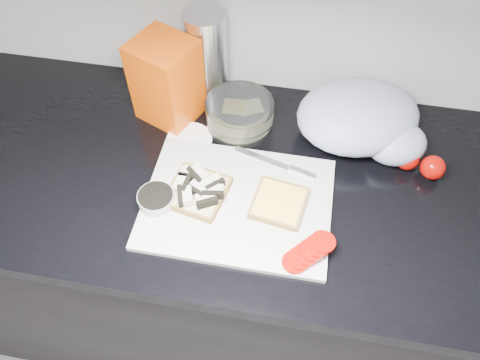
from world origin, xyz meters
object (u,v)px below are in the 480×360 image
bread_bag (167,81)px  steel_canister (207,56)px  cutting_board (238,203)px  glass_bowl (240,114)px

bread_bag → steel_canister: bearing=71.4°
cutting_board → steel_canister: 0.38m
glass_bowl → bread_bag: 0.19m
glass_bowl → steel_canister: 0.16m
glass_bowl → steel_canister: size_ratio=0.70×
glass_bowl → steel_canister: steel_canister is taller
cutting_board → steel_canister: steel_canister is taller
cutting_board → bread_bag: 0.34m
glass_bowl → bread_bag: size_ratio=0.79×
cutting_board → glass_bowl: size_ratio=2.43×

